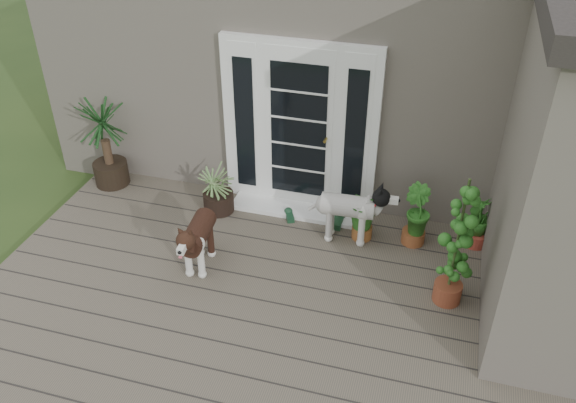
# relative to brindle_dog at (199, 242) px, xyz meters

# --- Properties ---
(deck) EXTENTS (6.20, 4.60, 0.12)m
(deck) POSITION_rel_brindle_dog_xyz_m (0.92, -0.68, -0.39)
(deck) COLOR #6B5B4C
(deck) RESTS_ON ground
(house_main) EXTENTS (7.40, 4.00, 3.10)m
(house_main) POSITION_rel_brindle_dog_xyz_m (0.92, 3.57, 1.10)
(house_main) COLOR #665E54
(house_main) RESTS_ON ground
(door_unit) EXTENTS (1.90, 0.14, 2.15)m
(door_unit) POSITION_rel_brindle_dog_xyz_m (0.72, 1.52, 0.74)
(door_unit) COLOR white
(door_unit) RESTS_ON deck
(door_step) EXTENTS (1.60, 0.40, 0.05)m
(door_step) POSITION_rel_brindle_dog_xyz_m (0.72, 1.32, -0.31)
(door_step) COLOR white
(door_step) RESTS_ON deck
(brindle_dog) EXTENTS (0.42, 0.83, 0.67)m
(brindle_dog) POSITION_rel_brindle_dog_xyz_m (0.00, 0.00, 0.00)
(brindle_dog) COLOR #381E14
(brindle_dog) RESTS_ON deck
(white_dog) EXTENTS (0.85, 0.40, 0.69)m
(white_dog) POSITION_rel_brindle_dog_xyz_m (1.46, 0.92, 0.01)
(white_dog) COLOR white
(white_dog) RESTS_ON deck
(spider_plant) EXTENTS (0.70, 0.70, 0.68)m
(spider_plant) POSITION_rel_brindle_dog_xyz_m (-0.20, 1.07, 0.01)
(spider_plant) COLOR #738F58
(spider_plant) RESTS_ON deck
(yucca) EXTENTS (1.02, 1.02, 1.24)m
(yucca) POSITION_rel_brindle_dog_xyz_m (-1.83, 1.27, 0.29)
(yucca) COLOR black
(yucca) RESTS_ON deck
(herb_a) EXTENTS (0.63, 0.63, 0.57)m
(herb_a) POSITION_rel_brindle_dog_xyz_m (1.64, 1.01, -0.05)
(herb_a) COLOR #1A4E16
(herb_a) RESTS_ON deck
(herb_b) EXTENTS (0.52, 0.52, 0.55)m
(herb_b) POSITION_rel_brindle_dog_xyz_m (2.23, 1.08, -0.06)
(herb_b) COLOR #1A4D16
(herb_b) RESTS_ON deck
(herb_c) EXTENTS (0.38, 0.38, 0.48)m
(herb_c) POSITION_rel_brindle_dog_xyz_m (2.94, 1.26, -0.10)
(herb_c) COLOR #185619
(herb_c) RESTS_ON deck
(sapling) EXTENTS (0.54, 0.54, 1.54)m
(sapling) POSITION_rel_brindle_dog_xyz_m (2.68, 0.19, 0.44)
(sapling) COLOR #1C5F1B
(sapling) RESTS_ON deck
(clog_left) EXTENTS (0.23, 0.29, 0.08)m
(clog_left) POSITION_rel_brindle_dog_xyz_m (0.70, 1.14, -0.29)
(clog_left) COLOR #163922
(clog_left) RESTS_ON deck
(clog_right) EXTENTS (0.16, 0.34, 0.10)m
(clog_right) POSITION_rel_brindle_dog_xyz_m (1.31, 1.19, -0.28)
(clog_right) COLOR #15361D
(clog_right) RESTS_ON deck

